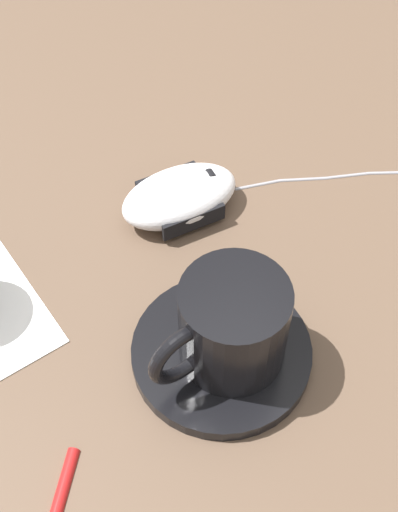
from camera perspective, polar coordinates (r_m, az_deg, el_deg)
The scene contains 4 objects.
ground_plane at distance 0.56m, azimuth -9.00°, elevation -7.15°, with size 3.00×3.00×0.00m, color brown.
saucer at distance 0.55m, azimuth 1.80°, elevation -7.73°, with size 0.14×0.14×0.01m, color black.
coffee_cup at distance 0.51m, azimuth 2.53°, elevation -5.59°, with size 0.11×0.08×0.07m.
computer_mouse at distance 0.62m, azimuth -1.56°, elevation 4.80°, with size 0.11×0.07×0.04m.
Camera 1 is at (-0.08, -0.28, 0.48)m, focal length 50.00 mm.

